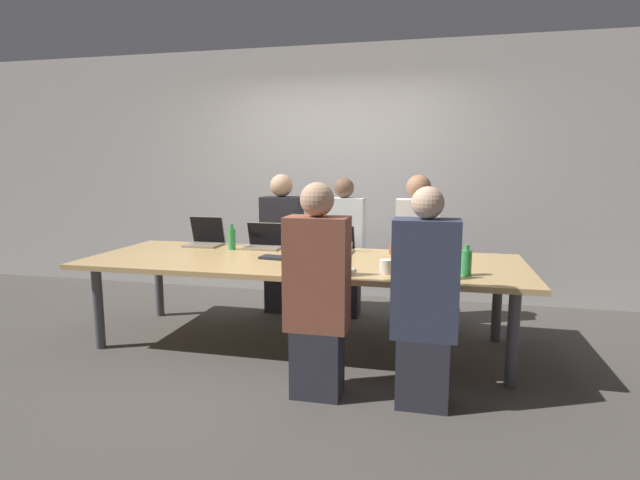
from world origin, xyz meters
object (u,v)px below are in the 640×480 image
cup_far_right (394,249)px  laptop_far_midleft (264,241)px  person_near_midright (317,295)px  stapler (320,259)px  bottle_near_right (466,262)px  laptop_far_center (336,244)px  laptop_near_right (425,266)px  laptop_near_midright (329,264)px  person_far_center (344,250)px  person_near_right (425,303)px  cup_near_right (386,267)px  cup_far_center (308,246)px  laptop_far_left (206,237)px  person_far_midleft (282,245)px  cup_far_midleft (293,245)px  person_far_right (417,251)px  laptop_far_right (426,246)px  bottle_far_midleft (232,239)px

cup_far_right → laptop_far_midleft: size_ratio=0.27×
person_near_midright → laptop_far_midleft: size_ratio=4.12×
stapler → bottle_near_right: bearing=22.9°
stapler → laptop_far_midleft: bearing=174.8°
laptop_far_center → cup_far_right: 0.52m
cup_far_right → stapler: bearing=-137.3°
laptop_near_right → laptop_near_midright: bearing=4.5°
person_far_center → laptop_near_midright: size_ratio=4.00×
person_near_right → stapler: size_ratio=9.24×
bottle_near_right → cup_near_right: bearing=-173.2°
stapler → laptop_near_midright: bearing=-33.8°
laptop_near_midright → stapler: bearing=-68.0°
person_near_midright → laptop_near_right: person_near_midright is taller
person_far_center → cup_far_center: (-0.24, -0.49, 0.11)m
laptop_far_midleft → laptop_near_right: (1.48, -0.88, 0.01)m
laptop_far_left → bottle_near_right: bearing=-18.5°
person_far_midleft → cup_far_right: bearing=-22.9°
person_far_center → person_near_right: bearing=-64.8°
laptop_near_right → person_near_right: bearing=91.6°
cup_far_center → stapler: (0.22, -0.49, -0.02)m
laptop_far_midleft → cup_near_right: size_ratio=3.38×
laptop_far_midleft → cup_far_midleft: bearing=-7.9°
cup_far_right → bottle_near_right: (0.57, -0.72, 0.05)m
laptop_near_midright → laptop_near_right: laptop_near_right is taller
laptop_near_midright → bottle_near_right: size_ratio=1.58×
cup_near_right → laptop_near_right: bearing=-10.0°
person_far_center → bottle_near_right: (1.10, -1.20, 0.16)m
cup_far_midleft → laptop_far_left: (-0.90, 0.07, 0.03)m
person_near_right → person_far_right: bearing=-86.2°
person_far_right → laptop_far_left: bearing=-169.4°
stapler → laptop_far_right: bearing=69.8°
person_near_midright → person_far_midleft: (-0.79, 1.78, 0.01)m
cup_far_midleft → person_near_right: 1.76m
stapler → laptop_far_center: bearing=121.5°
laptop_far_left → laptop_far_center: bearing=-2.2°
laptop_far_left → cup_far_center: bearing=-4.4°
person_far_center → laptop_near_right: bearing=-58.3°
cup_far_center → laptop_far_right: bearing=5.0°
laptop_near_right → person_near_right: person_near_right is taller
cup_far_center → laptop_near_midright: 0.96m
person_far_center → cup_near_right: person_far_center is taller
laptop_far_center → cup_far_right: size_ratio=3.57×
laptop_far_center → person_far_center: size_ratio=0.24×
laptop_far_right → laptop_far_left: 2.07m
cup_far_right → laptop_far_left: laptop_far_left is taller
cup_far_right → stapler: size_ratio=0.62×
bottle_far_midleft → person_far_center: bearing=31.6°
laptop_far_right → laptop_near_right: size_ratio=0.98×
person_near_right → laptop_far_left: bearing=-32.5°
person_far_center → bottle_near_right: 1.64m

